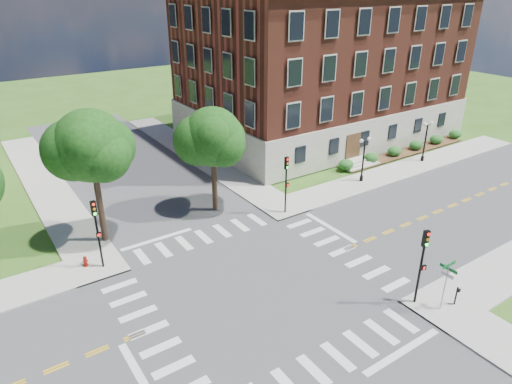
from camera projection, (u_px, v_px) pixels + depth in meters
ground at (258, 285)px, 28.50m from camera, size 160.00×160.00×0.00m
road_ew at (258, 285)px, 28.50m from camera, size 90.00×12.00×0.01m
road_ns at (258, 285)px, 28.50m from camera, size 12.00×90.00×0.01m
sidewalk_ne at (296, 162)px, 47.86m from camera, size 34.00×34.00×0.12m
crosswalk_east at (342, 251)px, 32.16m from camera, size 2.20×10.20×0.02m
stop_bar_east at (330, 227)px, 35.23m from camera, size 0.40×5.50×0.00m
main_building at (321, 65)px, 53.75m from camera, size 30.60×22.40×16.50m
shrub_row at (405, 154)px, 50.35m from camera, size 18.00×2.00×1.30m
tree_c at (91, 146)px, 30.34m from camera, size 4.97×4.97×9.72m
tree_d at (213, 137)px, 35.35m from camera, size 4.68×4.68×8.56m
traffic_signal_se at (423, 258)px, 25.58m from camera, size 0.37×0.44×4.80m
traffic_signal_ne at (286, 178)px, 36.03m from camera, size 0.36×0.42×4.80m
traffic_signal_nw at (97, 226)px, 28.92m from camera, size 0.36×0.40×4.80m
twin_lamp_west at (364, 157)px, 42.21m from camera, size 1.36×0.36×4.23m
twin_lamp_east at (426, 139)px, 47.03m from camera, size 1.36×0.36×4.23m
street_sign_pole at (447, 277)px, 25.40m from camera, size 1.10×1.10×3.10m
push_button_post at (457, 295)px, 26.37m from camera, size 0.14×0.21×1.20m
fire_hydrant at (85, 262)px, 30.10m from camera, size 0.35×0.35×0.75m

